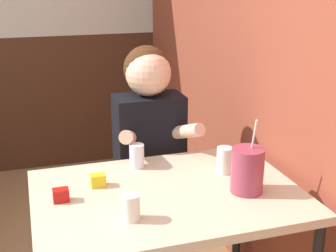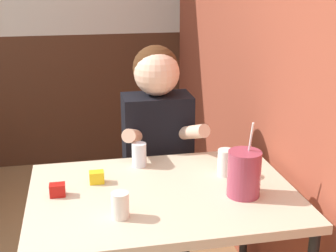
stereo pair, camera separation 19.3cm
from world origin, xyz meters
The scene contains 9 objects.
brick_wall_right centered at (1.39, 1.30, 1.35)m, with size 0.08×4.61×2.70m.
main_table centered at (0.79, 0.38, 0.69)m, with size 1.05×0.75×0.76m.
person_seated centered at (0.86, 0.92, 0.68)m, with size 0.42×0.42×1.25m.
cocktail_pitcher centered at (1.09, 0.28, 0.85)m, with size 0.13×0.13×0.30m.
glass_near_pitcher centered at (0.73, 0.65, 0.81)m, with size 0.07×0.07×0.11m.
glass_center centered at (1.08, 0.48, 0.82)m, with size 0.07×0.07×0.11m.
glass_far_side centered at (0.60, 0.20, 0.81)m, with size 0.06×0.06×0.10m.
condiment_ketchup centered at (0.38, 0.42, 0.79)m, with size 0.06×0.04×0.05m.
condiment_mustard centered at (0.53, 0.51, 0.79)m, with size 0.06×0.04×0.05m.
Camera 1 is at (0.29, -1.23, 1.59)m, focal length 50.00 mm.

